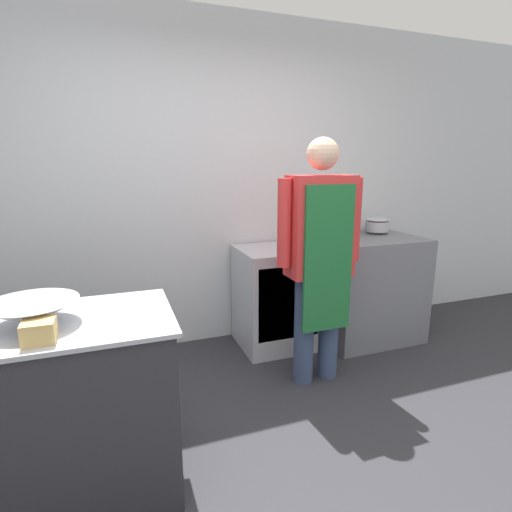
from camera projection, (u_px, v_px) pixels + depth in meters
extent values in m
plane|color=#2D2D33|center=(319.00, 499.00, 1.86)|extent=(14.00, 14.00, 0.00)
cube|color=silver|center=(212.00, 185.00, 3.32)|extent=(8.00, 0.05, 2.70)
cube|color=#2D2D33|center=(49.00, 415.00, 1.79)|extent=(1.08, 0.60, 0.84)
cube|color=#B2B5BC|center=(38.00, 326.00, 1.69)|extent=(1.12, 0.62, 0.02)
cube|color=slate|center=(366.00, 287.00, 3.56)|extent=(0.84, 0.71, 0.91)
cube|color=#B2B5BC|center=(393.00, 264.00, 3.18)|extent=(0.77, 0.03, 0.10)
cube|color=#B2B5BC|center=(347.00, 230.00, 3.76)|extent=(0.84, 0.03, 0.02)
cube|color=silver|center=(275.00, 297.00, 3.38)|extent=(0.61, 0.57, 0.85)
cube|color=silver|center=(289.00, 303.00, 3.11)|extent=(0.52, 0.02, 0.59)
cylinder|color=#38476B|center=(304.00, 330.00, 2.80)|extent=(0.14, 0.14, 0.78)
cylinder|color=#38476B|center=(329.00, 326.00, 2.86)|extent=(0.14, 0.14, 0.78)
cube|color=red|center=(320.00, 227.00, 2.66)|extent=(0.44, 0.22, 0.67)
cube|color=#1E6633|center=(328.00, 260.00, 2.60)|extent=(0.35, 0.02, 0.97)
cylinder|color=red|center=(284.00, 223.00, 2.57)|extent=(0.09, 0.09, 0.57)
cylinder|color=red|center=(354.00, 220.00, 2.74)|extent=(0.09, 0.09, 0.57)
sphere|color=beige|center=(323.00, 154.00, 2.56)|extent=(0.21, 0.21, 0.21)
cone|color=#B2B5BC|center=(33.00, 313.00, 1.67)|extent=(0.37, 0.37, 0.10)
cube|color=#D8B266|center=(39.00, 331.00, 1.51)|extent=(0.12, 0.12, 0.08)
cylinder|color=#B2B5BC|center=(343.00, 222.00, 3.48)|extent=(0.30, 0.30, 0.20)
ellipsoid|color=#B2B5BC|center=(344.00, 209.00, 3.45)|extent=(0.29, 0.29, 0.05)
cylinder|color=#B2B5BC|center=(377.00, 226.00, 3.61)|extent=(0.21, 0.21, 0.09)
ellipsoid|color=#B2B5BC|center=(377.00, 220.00, 3.60)|extent=(0.21, 0.21, 0.04)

